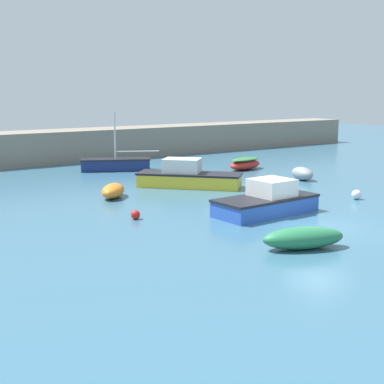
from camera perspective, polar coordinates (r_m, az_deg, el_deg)
The scene contains 11 objects.
ground_plane at distance 23.93m, azimuth 13.38°, elevation -3.81°, with size 120.00×120.00×0.20m, color #38667F.
harbor_breakwater at distance 46.12m, azimuth -12.59°, elevation 4.89°, with size 62.47×3.83×2.58m, color gray.
open_tender_yellow at distance 20.35m, azimuth 11.79°, elevation -4.81°, with size 3.38×2.24×0.83m.
fishing_dinghy_green at distance 29.64m, azimuth -8.41°, elevation 0.13°, with size 2.37×2.48×0.78m.
rowboat_with_red_cover at distance 40.12m, azimuth 5.68°, elevation 3.04°, with size 3.37×1.94×0.88m.
motorboat_with_cabin at distance 32.66m, azimuth -0.46°, elevation 1.65°, with size 5.75×6.00×1.73m.
cabin_cruiser_white at distance 25.74m, azimuth 8.03°, elevation -0.98°, with size 5.29×2.37×1.66m.
dinghy_near_pier at distance 35.96m, azimuth 11.68°, elevation 1.94°, with size 1.55×2.23×0.85m.
sailboat_twin_hulled at distance 39.78m, azimuth -8.14°, elevation 2.95°, with size 5.47×3.63×4.27m.
mooring_buoy_white at distance 30.29m, azimuth 17.14°, elevation -0.26°, with size 0.52×0.52×0.52m, color white.
mooring_buoy_red at distance 24.60m, azimuth -6.05°, elevation -2.42°, with size 0.43×0.43×0.43m, color red.
Camera 1 is at (-17.42, -15.31, 5.80)m, focal length 50.00 mm.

